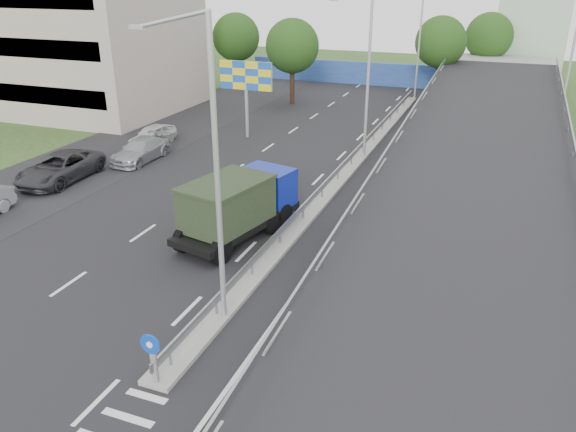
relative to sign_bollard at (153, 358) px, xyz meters
The scene contains 21 objects.
road_surface 18.11m from the sign_bollard, 99.55° to the left, with size 26.00×90.00×0.04m, color black.
parking_strip 23.98m from the sign_bollard, 131.91° to the left, with size 8.00×90.00×0.05m, color black.
median 21.85m from the sign_bollard, 90.00° to the left, with size 1.00×44.00×0.20m, color gray.
overpass_ramp 23.09m from the sign_bollard, 71.04° to the left, with size 10.00×50.00×3.50m.
median_guardrail 21.83m from the sign_bollard, 90.00° to the left, with size 0.09×44.00×0.71m.
sign_bollard is the anchor object (origin of this frame).
lamp_post_near 6.12m from the sign_bollard, 88.36° to the left, with size 2.74×0.18×10.08m.
lamp_post_mid 24.30m from the sign_bollard, 89.74° to the left, with size 2.74×0.18×10.08m.
lamp_post_far 44.08m from the sign_bollard, 89.86° to the left, with size 2.74×0.18×10.08m.
beige_building 42.59m from the sign_bollard, 135.17° to the left, with size 24.00×14.00×12.00m, color #AB9B8F.
blue_wall 49.99m from the sign_bollard, 94.59° to the left, with size 30.00×0.50×2.40m, color #2A3B9A.
church 58.84m from the sign_bollard, 80.19° to the left, with size 7.00×7.00×13.80m.
billboard 27.53m from the sign_bollard, 109.21° to the left, with size 4.00×0.24×5.50m.
tree_left_mid 39.34m from the sign_bollard, 104.81° to the left, with size 4.80×4.80×7.60m.
tree_median_far 46.06m from the sign_bollard, 87.50° to the left, with size 4.80×4.80×7.60m.
tree_left_far 46.64m from the sign_bollard, 112.80° to the left, with size 4.80×4.80×7.60m.
tree_ramp_far 53.33m from the sign_bollard, 83.52° to the left, with size 4.80×4.80×7.60m.
dump_truck 10.46m from the sign_bollard, 101.92° to the left, with size 3.79×6.99×2.92m.
parked_car_c 20.15m from the sign_bollard, 138.75° to the left, with size 2.65×5.76×1.60m, color #2B2B2F.
parked_car_d 22.39m from the sign_bollard, 125.60° to the left, with size 1.97×4.85×1.41m, color #93989B.
parked_car_e 25.95m from the sign_bollard, 123.67° to the left, with size 1.66×4.12×1.40m, color beige.
Camera 1 is at (8.33, -8.68, 11.16)m, focal length 35.00 mm.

